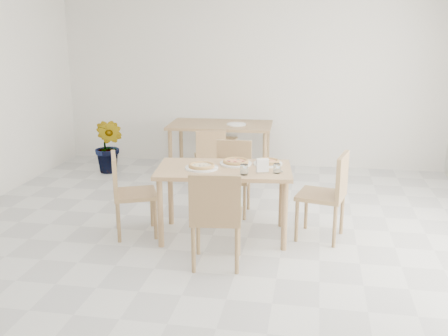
% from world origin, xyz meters
% --- Properties ---
extents(main_table, '(1.45, 0.93, 0.75)m').
position_xyz_m(main_table, '(0.12, 0.45, 0.66)').
color(main_table, tan).
rests_on(main_table, ground).
extents(chair_south, '(0.50, 0.50, 0.92)m').
position_xyz_m(chair_south, '(0.18, -0.31, 0.54)').
color(chair_south, tan).
rests_on(chair_south, ground).
extents(chair_north, '(0.42, 0.42, 0.85)m').
position_xyz_m(chair_north, '(0.09, 1.22, 0.49)').
color(chair_north, tan).
rests_on(chair_north, ground).
extents(chair_west, '(0.58, 0.58, 0.89)m').
position_xyz_m(chair_west, '(-0.89, 0.31, 0.51)').
color(chair_west, tan).
rests_on(chair_west, ground).
extents(chair_east, '(0.54, 0.54, 0.92)m').
position_xyz_m(chair_east, '(1.20, 0.56, 0.53)').
color(chair_east, tan).
rests_on(chair_east, ground).
extents(plate_margherita, '(0.30, 0.30, 0.02)m').
position_xyz_m(plate_margherita, '(0.55, 0.66, 0.76)').
color(plate_margherita, white).
rests_on(plate_margherita, main_table).
extents(plate_mushroom, '(0.34, 0.34, 0.02)m').
position_xyz_m(plate_mushroom, '(-0.10, 0.38, 0.76)').
color(plate_mushroom, white).
rests_on(plate_mushroom, main_table).
extents(plate_pepperoni, '(0.34, 0.34, 0.02)m').
position_xyz_m(plate_pepperoni, '(0.22, 0.61, 0.76)').
color(plate_pepperoni, white).
rests_on(plate_pepperoni, main_table).
extents(pizza_margherita, '(0.25, 0.25, 0.03)m').
position_xyz_m(pizza_margherita, '(0.55, 0.66, 0.78)').
color(pizza_margherita, '#DAB066').
rests_on(pizza_margherita, plate_margherita).
extents(pizza_mushroom, '(0.34, 0.34, 0.03)m').
position_xyz_m(pizza_mushroom, '(-0.10, 0.38, 0.78)').
color(pizza_mushroom, '#DAB066').
rests_on(pizza_mushroom, plate_mushroom).
extents(pizza_pepperoni, '(0.34, 0.34, 0.03)m').
position_xyz_m(pizza_pepperoni, '(0.22, 0.61, 0.78)').
color(pizza_pepperoni, '#DAB066').
rests_on(pizza_pepperoni, plate_pepperoni).
extents(tumbler_a, '(0.07, 0.07, 0.10)m').
position_xyz_m(tumbler_a, '(0.67, 0.34, 0.80)').
color(tumbler_a, white).
rests_on(tumbler_a, main_table).
extents(tumbler_b, '(0.08, 0.08, 0.10)m').
position_xyz_m(tumbler_b, '(0.36, 0.23, 0.80)').
color(tumbler_b, white).
rests_on(tumbler_b, main_table).
extents(napkin_holder, '(0.14, 0.10, 0.14)m').
position_xyz_m(napkin_holder, '(0.53, 0.33, 0.82)').
color(napkin_holder, silver).
rests_on(napkin_holder, main_table).
extents(fork_a, '(0.03, 0.17, 0.01)m').
position_xyz_m(fork_a, '(0.38, 0.34, 0.75)').
color(fork_a, silver).
rests_on(fork_a, main_table).
extents(fork_b, '(0.08, 0.18, 0.01)m').
position_xyz_m(fork_b, '(0.69, 0.46, 0.75)').
color(fork_b, silver).
rests_on(fork_b, main_table).
extents(second_table, '(1.55, 0.92, 0.75)m').
position_xyz_m(second_table, '(-0.36, 2.90, 0.67)').
color(second_table, tan).
rests_on(second_table, ground).
extents(chair_back_s, '(0.50, 0.50, 0.81)m').
position_xyz_m(chair_back_s, '(-0.37, 2.14, 0.47)').
color(chair_back_s, tan).
rests_on(chair_back_s, ground).
extents(chair_back_n, '(0.49, 0.49, 0.82)m').
position_xyz_m(chair_back_n, '(-0.35, 3.69, 0.48)').
color(chair_back_n, tan).
rests_on(chair_back_n, ground).
extents(plate_empty, '(0.28, 0.28, 0.02)m').
position_xyz_m(plate_empty, '(-0.12, 2.85, 0.76)').
color(plate_empty, white).
rests_on(plate_empty, second_table).
extents(potted_plant, '(0.56, 0.50, 0.83)m').
position_xyz_m(potted_plant, '(-2.01, 2.59, 0.41)').
color(potted_plant, '#1D611D').
rests_on(potted_plant, ground).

